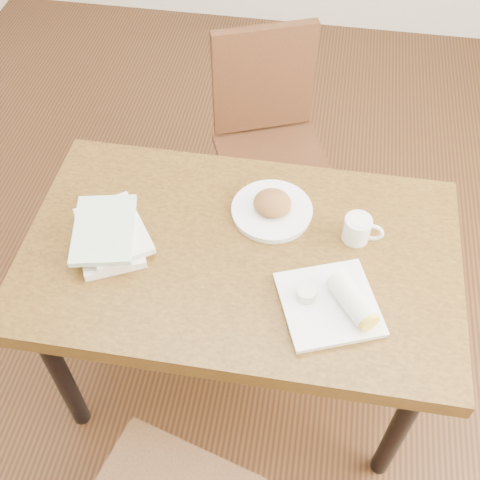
% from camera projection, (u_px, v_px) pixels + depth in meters
% --- Properties ---
extents(ground, '(4.00, 5.00, 0.01)m').
position_uv_depth(ground, '(240.00, 369.00, 2.35)').
color(ground, '#472814').
rests_on(ground, ground).
extents(table, '(1.29, 0.78, 0.75)m').
position_uv_depth(table, '(240.00, 267.00, 1.83)').
color(table, brown).
rests_on(table, ground).
extents(chair_far, '(0.55, 0.55, 0.95)m').
position_uv_depth(chair_far, '(269.00, 134.00, 2.40)').
color(chair_far, '#482614').
rests_on(chair_far, ground).
extents(plate_scone, '(0.25, 0.25, 0.08)m').
position_uv_depth(plate_scone, '(272.00, 208.00, 1.84)').
color(plate_scone, white).
rests_on(plate_scone, table).
extents(coffee_mug, '(0.12, 0.08, 0.08)m').
position_uv_depth(coffee_mug, '(358.00, 229.00, 1.76)').
color(coffee_mug, white).
rests_on(coffee_mug, table).
extents(plate_burrito, '(0.33, 0.33, 0.08)m').
position_uv_depth(plate_burrito, '(336.00, 303.00, 1.62)').
color(plate_burrito, white).
rests_on(plate_burrito, table).
extents(book_stack, '(0.29, 0.32, 0.07)m').
position_uv_depth(book_stack, '(109.00, 234.00, 1.76)').
color(book_stack, white).
rests_on(book_stack, table).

